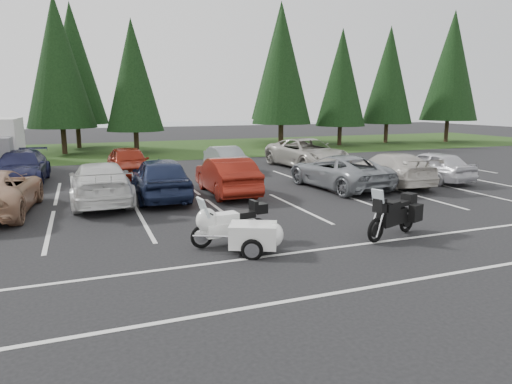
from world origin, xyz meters
The scene contains 25 objects.
ground centered at (0.00, 0.00, 0.00)m, with size 120.00×120.00×0.00m, color black.
grass_strip centered at (0.00, 24.00, 0.01)m, with size 80.00×16.00×0.01m, color #1C3410.
lake_water centered at (4.00, 55.00, 0.00)m, with size 70.00×50.00×0.02m, color gray.
stall_markings centered at (0.00, 2.00, 0.00)m, with size 32.00×16.00×0.01m, color silver.
conifer_4 centered at (-5.00, 22.90, 6.53)m, with size 4.80×4.80×11.17m.
conifer_5 centered at (0.00, 21.60, 5.63)m, with size 4.14×4.14×9.63m.
conifer_6 centered at (12.00, 22.10, 6.71)m, with size 4.93×4.93×11.48m.
conifer_7 centered at (17.50, 21.80, 5.81)m, with size 4.27×4.27×9.94m.
conifer_8 centered at (23.00, 22.60, 6.17)m, with size 4.53×4.53×10.56m.
conifer_9 centered at (29.00, 21.30, 7.07)m, with size 5.19×5.19×12.10m.
conifer_back_b centered at (-4.00, 27.50, 6.77)m, with size 4.97×4.97×11.58m.
conifer_back_c centered at (14.00, 26.80, 7.49)m, with size 5.50×5.50×12.81m.
car_near_3 centered at (-3.28, 4.31, 0.76)m, with size 2.14×5.27×1.53m, color silver.
car_near_4 centered at (-1.09, 4.30, 0.83)m, with size 1.95×4.85×1.65m, color #192240.
car_near_5 centered at (1.58, 4.27, 0.76)m, with size 1.61×4.61×1.52m, color maroon.
car_near_6 centered at (6.55, 3.82, 0.73)m, with size 2.43×5.28×1.47m, color gray.
car_near_7 centered at (9.20, 3.72, 0.73)m, with size 2.05×5.03×1.46m, color beige.
car_near_8 centered at (11.65, 3.84, 0.72)m, with size 1.71×4.25×1.45m, color silver.
car_far_1 centered at (-6.49, 9.87, 0.76)m, with size 2.12×5.23×1.52m, color #17193B.
car_far_2 centered at (-1.72, 9.95, 0.78)m, with size 1.83×4.56×1.55m, color maroon.
car_far_3 centered at (3.48, 10.24, 0.67)m, with size 1.41×4.06×1.34m, color gray.
car_far_4 centered at (8.24, 10.06, 0.83)m, with size 2.76×5.99×1.66m, color #B0ABA1.
touring_motorcycle centered at (-0.35, -2.21, 0.67)m, with size 2.41×0.74×1.34m, color white, non-canonical shape.
cargo_trailer centered at (-0.06, -3.16, 0.39)m, with size 1.67×0.94×0.77m, color white, non-canonical shape.
adventure_motorcycle centered at (4.01, -3.22, 0.74)m, with size 2.43×0.84×1.48m, color black, non-canonical shape.
Camera 1 is at (-3.86, -13.26, 3.66)m, focal length 32.00 mm.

